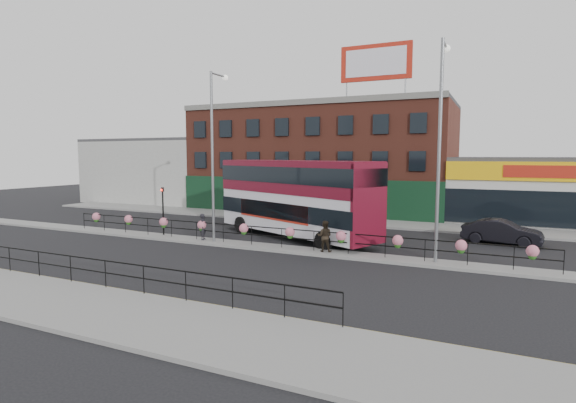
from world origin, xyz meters
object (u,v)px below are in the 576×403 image
at_px(car, 502,232).
at_px(lamp_column_east, 440,132).
at_px(double_decker_bus, 295,191).
at_px(pedestrian_a, 203,227).
at_px(pedestrian_b, 325,236).
at_px(lamp_column_west, 215,142).

distance_m(car, lamp_column_east, 9.64).
bearing_deg(car, double_decker_bus, 114.44).
xyz_separation_m(double_decker_bus, car, (12.35, 3.69, -2.39)).
bearing_deg(double_decker_bus, pedestrian_a, -142.44).
relative_size(car, pedestrian_a, 2.87).
xyz_separation_m(pedestrian_b, lamp_column_east, (5.88, 0.34, 5.60)).
distance_m(pedestrian_a, lamp_column_east, 15.12).
xyz_separation_m(car, pedestrian_b, (-8.89, -7.37, 0.26)).
distance_m(lamp_column_west, lamp_column_east, 13.15).
distance_m(pedestrian_b, lamp_column_west, 8.98).
xyz_separation_m(double_decker_bus, pedestrian_a, (-4.70, -3.61, -2.17)).
xyz_separation_m(car, pedestrian_a, (-17.05, -7.30, 0.22)).
bearing_deg(lamp_column_east, pedestrian_b, -176.72).
bearing_deg(double_decker_bus, car, 16.63).
height_order(pedestrian_b, lamp_column_west, lamp_column_west).
bearing_deg(lamp_column_east, lamp_column_west, -179.29).
bearing_deg(lamp_column_east, pedestrian_a, -178.92).
bearing_deg(car, lamp_column_west, 121.82).
bearing_deg(lamp_column_east, car, 66.81).
xyz_separation_m(car, lamp_column_west, (-16.16, -7.20, 5.53)).
bearing_deg(lamp_column_east, double_decker_bus, 160.26).
distance_m(double_decker_bus, car, 13.11).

